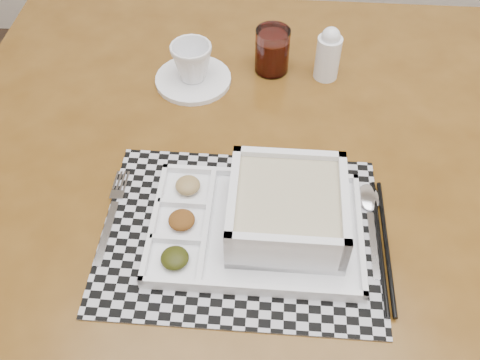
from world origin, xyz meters
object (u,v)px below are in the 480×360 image
serving_tray (275,216)px  juice_glass (272,52)px  dining_table (245,202)px  creamer_bottle (328,54)px  cup (192,62)px

serving_tray → juice_glass: 0.40m
dining_table → serving_tray: size_ratio=3.46×
serving_tray → creamer_bottle: creamer_bottle is taller
cup → creamer_bottle: size_ratio=0.72×
dining_table → cup: size_ratio=14.01×
cup → dining_table: bearing=-66.8°
dining_table → serving_tray: (0.05, -0.12, 0.12)m
dining_table → cup: (-0.11, 0.23, 0.13)m
serving_tray → juice_glass: bearing=91.4°
dining_table → serving_tray: 0.18m
cup → creamer_bottle: bearing=3.9°
cup → creamer_bottle: 0.26m
cup → juice_glass: bearing=14.1°
cup → juice_glass: (0.15, 0.05, -0.01)m
serving_tray → juice_glass: (-0.01, 0.40, 0.01)m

